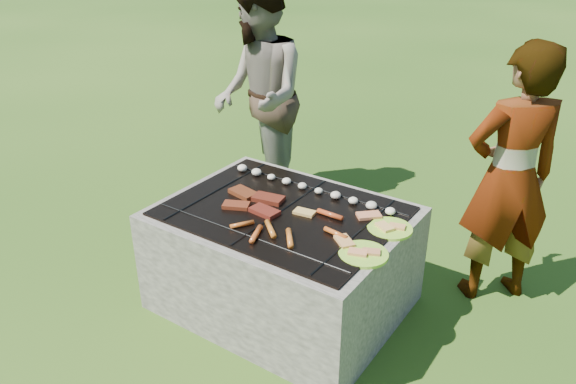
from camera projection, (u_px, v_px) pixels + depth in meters
name	position (u px, v px, depth m)	size (l,w,h in m)	color
lawn	(283.00, 302.00, 3.29)	(60.00, 60.00, 0.00)	#224711
fire_pit	(283.00, 261.00, 3.17)	(1.30, 1.00, 0.62)	#A59E92
mushrooms	(310.00, 188.00, 3.22)	(1.06, 0.06, 0.04)	beige
pork_slabs	(255.00, 201.00, 3.09)	(0.40, 0.29, 0.02)	maroon
sausages	(289.00, 229.00, 2.81)	(0.55, 0.47, 0.03)	#D34422
bread_on_grate	(342.00, 222.00, 2.89)	(0.45, 0.43, 0.02)	tan
plate_far	(390.00, 228.00, 2.85)	(0.25, 0.25, 0.03)	#BBD934
plate_near	(363.00, 254.00, 2.63)	(0.25, 0.25, 0.03)	#D0FF3C
cook	(510.00, 178.00, 3.06)	(0.55, 0.36, 1.50)	gray
bystander	(259.00, 98.00, 4.10)	(0.82, 0.64, 1.68)	#AA978E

